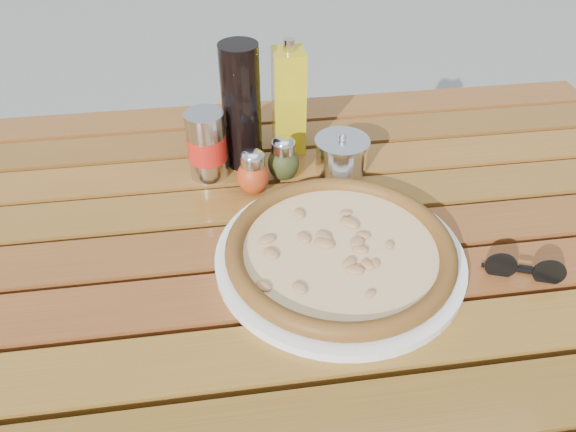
{
  "coord_description": "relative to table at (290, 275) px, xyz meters",
  "views": [
    {
      "loc": [
        -0.09,
        -0.63,
        1.32
      ],
      "look_at": [
        0.0,
        0.02,
        0.78
      ],
      "focal_mm": 35.0,
      "sensor_mm": 36.0,
      "label": 1
    }
  ],
  "objects": [
    {
      "name": "soda_can",
      "position": [
        -0.11,
        0.19,
        0.13
      ],
      "size": [
        0.07,
        0.07,
        0.12
      ],
      "rotation": [
        0.0,
        0.0,
        0.02
      ],
      "color": "#BABABF",
      "rests_on": "table"
    },
    {
      "name": "table",
      "position": [
        0.0,
        0.0,
        0.0
      ],
      "size": [
        1.4,
        0.9,
        0.75
      ],
      "color": "#39210D",
      "rests_on": "ground"
    },
    {
      "name": "oregano_shaker",
      "position": [
        0.01,
        0.16,
        0.11
      ],
      "size": [
        0.06,
        0.06,
        0.08
      ],
      "rotation": [
        0.0,
        0.0,
        -0.22
      ],
      "color": "#3A4019",
      "rests_on": "table"
    },
    {
      "name": "pepper_shaker",
      "position": [
        -0.04,
        0.13,
        0.11
      ],
      "size": [
        0.07,
        0.07,
        0.08
      ],
      "rotation": [
        0.0,
        0.0,
        0.36
      ],
      "color": "#BD3D15",
      "rests_on": "table"
    },
    {
      "name": "dark_bottle",
      "position": [
        -0.05,
        0.22,
        0.19
      ],
      "size": [
        0.08,
        0.08,
        0.22
      ],
      "primitive_type": "cylinder",
      "rotation": [
        0.0,
        0.0,
        0.22
      ],
      "color": "black",
      "rests_on": "table"
    },
    {
      "name": "olive_oil_cruet",
      "position": [
        0.04,
        0.26,
        0.17
      ],
      "size": [
        0.06,
        0.06,
        0.21
      ],
      "rotation": [
        0.0,
        0.0,
        0.0
      ],
      "color": "#AD9712",
      "rests_on": "table"
    },
    {
      "name": "parmesan_tin",
      "position": [
        0.12,
        0.18,
        0.11
      ],
      "size": [
        0.12,
        0.12,
        0.07
      ],
      "rotation": [
        0.0,
        0.0,
        -0.35
      ],
      "color": "white",
      "rests_on": "table"
    },
    {
      "name": "pizza",
      "position": [
        0.06,
        -0.06,
        0.1
      ],
      "size": [
        0.39,
        0.39,
        0.03
      ],
      "rotation": [
        0.0,
        0.0,
        -0.2
      ],
      "color": "#FFEAB6",
      "rests_on": "plate"
    },
    {
      "name": "plate",
      "position": [
        0.06,
        -0.06,
        0.08
      ],
      "size": [
        0.46,
        0.46,
        0.01
      ],
      "primitive_type": "cylinder",
      "rotation": [
        0.0,
        0.0,
        -0.34
      ],
      "color": "white",
      "rests_on": "table"
    },
    {
      "name": "sunglasses",
      "position": [
        0.31,
        -0.12,
        0.09
      ],
      "size": [
        0.11,
        0.05,
        0.04
      ],
      "rotation": [
        0.0,
        0.0,
        -0.36
      ],
      "color": "black",
      "rests_on": "table"
    }
  ]
}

